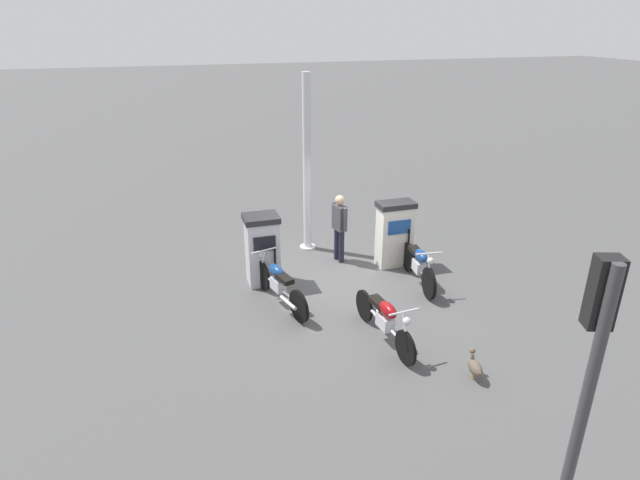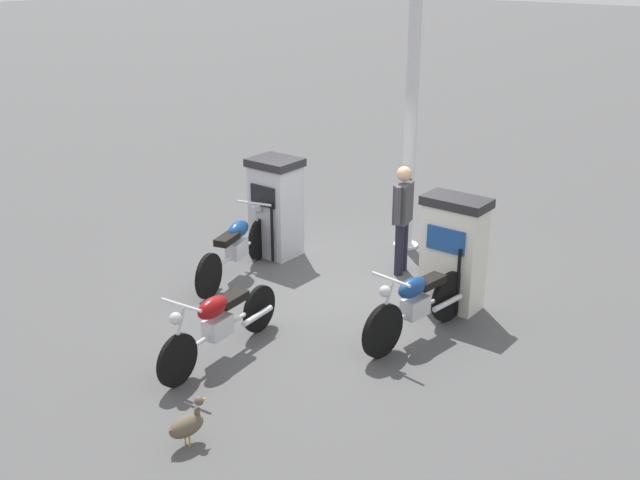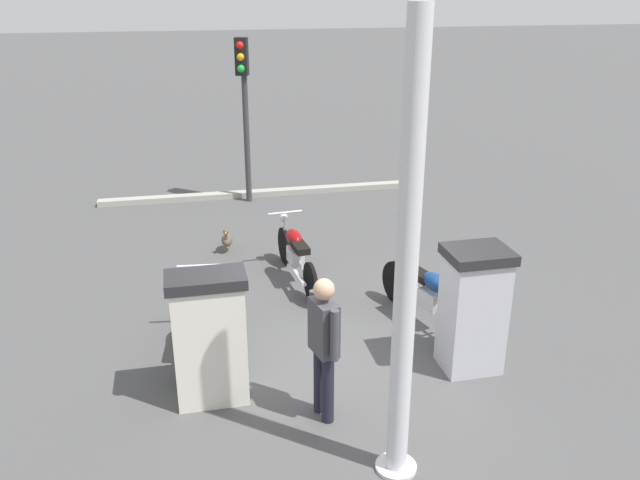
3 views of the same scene
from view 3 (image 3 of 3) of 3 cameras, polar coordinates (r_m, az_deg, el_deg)
The scene contains 11 objects.
ground_plane at distance 8.27m, azimuth 1.32°, elevation -10.24°, with size 120.00×120.00×0.00m, color #4C4C4C.
fuel_pump_near at distance 7.92m, azimuth 13.25°, elevation -5.88°, with size 0.66×0.73×1.55m.
fuel_pump_far at distance 7.24m, azimuth -9.66°, elevation -8.43°, with size 0.54×0.85×1.54m.
motorcycle_near_pump at distance 8.85m, azimuth 9.66°, elevation -4.82°, with size 2.12×0.77×0.96m.
motorcycle_far_pump at distance 8.32m, azimuth -10.65°, elevation -6.71°, with size 1.97×0.59×0.97m.
motorcycle_extra at distance 10.09m, azimuth -2.16°, elevation -1.09°, with size 2.11×0.56×0.94m.
attendant_person at distance 6.79m, azimuth 0.34°, elevation -8.79°, with size 0.58×0.28×1.63m.
wandering_duck at distance 11.38m, azimuth -8.15°, elevation 0.07°, with size 0.47×0.24×0.47m.
roadside_traffic_light at distance 13.45m, azimuth -6.69°, elevation 12.77°, with size 0.40×0.29×3.38m.
canopy_support_pole at distance 5.59m, azimuth 7.56°, elevation -3.14°, with size 0.40×0.40×4.25m.
road_edge_kerb at distance 14.37m, azimuth -5.10°, elevation 4.13°, with size 0.30×6.93×0.12m.
Camera 3 is at (-6.82, 1.69, 4.38)m, focal length 36.52 mm.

